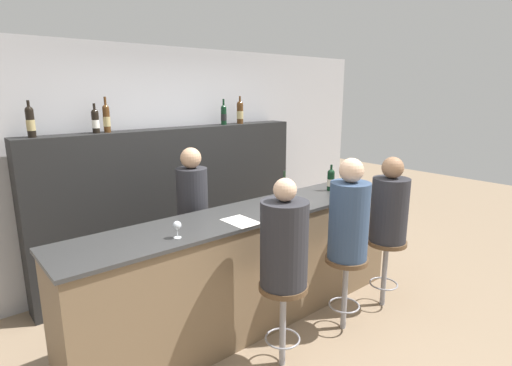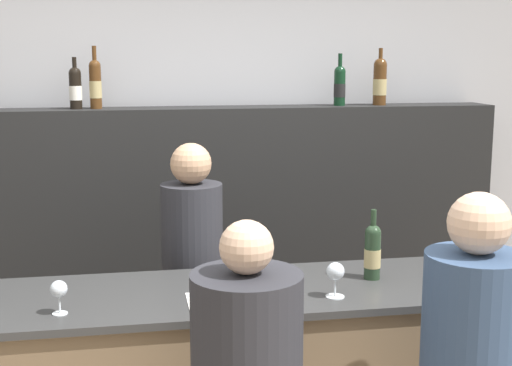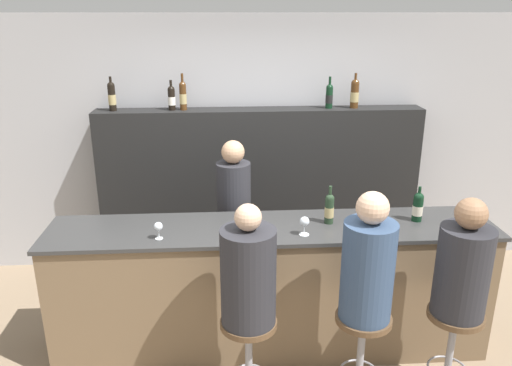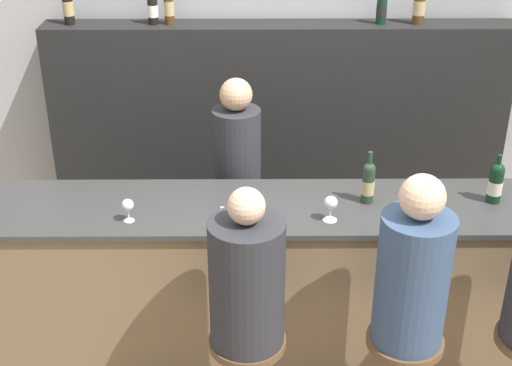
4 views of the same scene
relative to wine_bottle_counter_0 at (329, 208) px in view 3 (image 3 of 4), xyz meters
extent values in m
cube|color=#B2B2B7|center=(-0.44, 1.53, 0.10)|extent=(6.40, 0.05, 2.60)
cube|color=brown|center=(-0.44, -0.04, -0.67)|extent=(3.36, 0.59, 1.05)
cube|color=#333333|center=(-0.44, -0.04, -0.14)|extent=(3.40, 0.63, 0.03)
cube|color=black|center=(-0.44, 1.30, -0.34)|extent=(3.19, 0.28, 1.72)
cylinder|color=#233823|center=(0.00, 0.00, -0.02)|extent=(0.07, 0.07, 0.20)
cylinder|color=tan|center=(0.00, 0.00, -0.03)|extent=(0.07, 0.07, 0.08)
sphere|color=#233823|center=(0.00, 0.00, 0.08)|extent=(0.07, 0.07, 0.07)
cylinder|color=#233823|center=(0.00, 0.00, 0.14)|extent=(0.02, 0.02, 0.09)
cylinder|color=black|center=(0.69, 0.00, -0.03)|extent=(0.08, 0.08, 0.19)
cylinder|color=beige|center=(0.69, 0.00, -0.03)|extent=(0.08, 0.08, 0.08)
sphere|color=black|center=(0.69, 0.00, 0.07)|extent=(0.08, 0.08, 0.08)
cylinder|color=black|center=(0.69, 0.00, 0.12)|extent=(0.02, 0.02, 0.07)
cylinder|color=black|center=(-1.84, 1.30, 0.64)|extent=(0.07, 0.07, 0.24)
cylinder|color=tan|center=(-1.84, 1.30, 0.63)|extent=(0.07, 0.07, 0.09)
sphere|color=black|center=(-1.84, 1.30, 0.76)|extent=(0.07, 0.07, 0.07)
cylinder|color=black|center=(-1.84, 1.30, 0.81)|extent=(0.02, 0.02, 0.07)
cylinder|color=black|center=(-1.28, 1.30, 0.62)|extent=(0.07, 0.07, 0.20)
cylinder|color=white|center=(-1.28, 1.30, 0.61)|extent=(0.07, 0.07, 0.08)
sphere|color=black|center=(-1.28, 1.30, 0.72)|extent=(0.07, 0.07, 0.07)
cylinder|color=black|center=(-1.28, 1.30, 0.77)|extent=(0.02, 0.02, 0.07)
cylinder|color=#4C2D14|center=(-1.17, 1.30, 0.64)|extent=(0.07, 0.07, 0.24)
cylinder|color=tan|center=(-1.17, 1.30, 0.63)|extent=(0.07, 0.07, 0.09)
sphere|color=#4C2D14|center=(-1.17, 1.30, 0.76)|extent=(0.07, 0.07, 0.07)
cylinder|color=#4C2D14|center=(-1.17, 1.30, 0.82)|extent=(0.02, 0.02, 0.10)
cylinder|color=black|center=(0.24, 1.30, 0.62)|extent=(0.07, 0.07, 0.20)
cylinder|color=black|center=(0.24, 1.30, 0.61)|extent=(0.07, 0.07, 0.08)
sphere|color=black|center=(0.24, 1.30, 0.72)|extent=(0.07, 0.07, 0.07)
cylinder|color=black|center=(0.24, 1.30, 0.78)|extent=(0.02, 0.02, 0.09)
cylinder|color=#4C2D14|center=(0.48, 1.30, 0.64)|extent=(0.08, 0.08, 0.24)
cylinder|color=tan|center=(0.48, 1.30, 0.63)|extent=(0.08, 0.08, 0.09)
sphere|color=#4C2D14|center=(0.48, 1.30, 0.76)|extent=(0.08, 0.08, 0.08)
cylinder|color=#4C2D14|center=(0.48, 1.30, 0.81)|extent=(0.02, 0.02, 0.08)
cylinder|color=silver|center=(-1.27, -0.20, -0.12)|extent=(0.06, 0.06, 0.00)
cylinder|color=silver|center=(-1.27, -0.20, -0.09)|extent=(0.01, 0.01, 0.06)
sphere|color=silver|center=(-1.27, -0.20, -0.02)|extent=(0.06, 0.06, 0.06)
cylinder|color=silver|center=(-0.22, -0.20, -0.12)|extent=(0.07, 0.07, 0.00)
cylinder|color=silver|center=(-0.22, -0.20, -0.08)|extent=(0.01, 0.01, 0.07)
sphere|color=silver|center=(-0.22, -0.20, -0.02)|extent=(0.07, 0.07, 0.07)
cube|color=white|center=(-0.69, -0.21, -0.12)|extent=(0.21, 0.30, 0.00)
cylinder|color=gray|center=(-0.65, -0.68, -0.87)|extent=(0.05, 0.05, 0.65)
cylinder|color=brown|center=(-0.65, -0.68, -0.53)|extent=(0.38, 0.38, 0.04)
cylinder|color=#28282D|center=(-0.65, -0.68, -0.18)|extent=(0.36, 0.36, 0.65)
sphere|color=#D8AD8C|center=(-0.65, -0.68, 0.23)|extent=(0.17, 0.17, 0.17)
cylinder|color=gray|center=(0.12, -0.68, -0.87)|extent=(0.05, 0.05, 0.65)
cylinder|color=brown|center=(0.12, -0.68, -0.53)|extent=(0.38, 0.38, 0.04)
cylinder|color=#334766|center=(0.12, -0.68, -0.17)|extent=(0.34, 0.34, 0.68)
sphere|color=#D8AD8C|center=(0.12, -0.68, 0.27)|extent=(0.21, 0.21, 0.21)
cylinder|color=gray|center=(0.75, -0.68, -0.87)|extent=(0.05, 0.05, 0.65)
cylinder|color=brown|center=(0.75, -0.68, -0.53)|extent=(0.38, 0.38, 0.04)
cylinder|color=#28282D|center=(0.75, -0.68, -0.19)|extent=(0.35, 0.35, 0.62)
sphere|color=#936B4C|center=(0.75, -0.68, 0.22)|extent=(0.20, 0.20, 0.20)
cylinder|color=#28282D|center=(-0.72, 0.50, -0.49)|extent=(0.29, 0.29, 1.42)
sphere|color=tan|center=(-0.72, 0.50, 0.32)|extent=(0.19, 0.19, 0.19)
camera|label=1|loc=(-2.59, -2.66, 0.92)|focal=28.00mm
camera|label=2|loc=(-1.00, -2.77, 0.82)|focal=50.00mm
camera|label=3|loc=(-0.78, -3.47, 1.43)|focal=35.00mm
camera|label=4|loc=(-0.63, -3.41, 1.76)|focal=50.00mm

